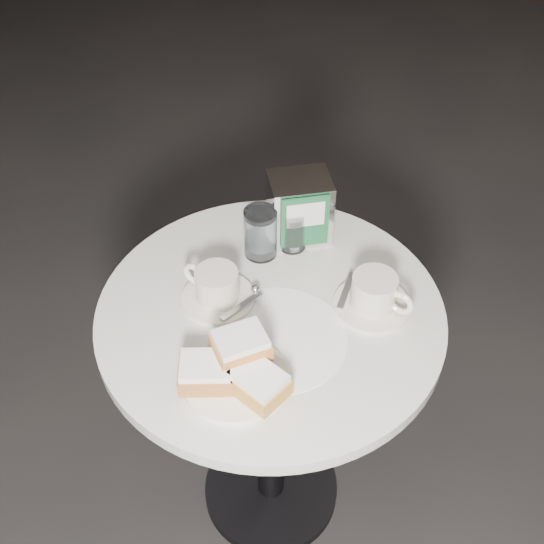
{
  "coord_description": "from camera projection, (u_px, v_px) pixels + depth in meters",
  "views": [
    {
      "loc": [
        0.15,
        -0.91,
        1.75
      ],
      "look_at": [
        0.0,
        0.02,
        0.83
      ],
      "focal_mm": 45.0,
      "sensor_mm": 36.0,
      "label": 1
    }
  ],
  "objects": [
    {
      "name": "napkin_dispenser",
      "position": [
        300.0,
        208.0,
        1.47
      ],
      "size": [
        0.16,
        0.14,
        0.15
      ],
      "rotation": [
        0.0,
        0.0,
        0.34
      ],
      "color": "silver",
      "rests_on": "cafe_table"
    },
    {
      "name": "water_glass_right",
      "position": [
        293.0,
        229.0,
        1.47
      ],
      "size": [
        0.07,
        0.07,
        0.1
      ],
      "rotation": [
        0.0,
        0.0,
        -0.16
      ],
      "color": "white",
      "rests_on": "cafe_table"
    },
    {
      "name": "water_glass_left",
      "position": [
        260.0,
        233.0,
        1.44
      ],
      "size": [
        0.09,
        0.09,
        0.11
      ],
      "rotation": [
        0.0,
        0.0,
        0.31
      ],
      "color": "white",
      "rests_on": "cafe_table"
    },
    {
      "name": "ground",
      "position": [
        271.0,
        491.0,
        1.88
      ],
      "size": [
        7.0,
        7.0,
        0.0
      ],
      "primitive_type": "plane",
      "color": "black",
      "rests_on": "ground"
    },
    {
      "name": "beignet_plate",
      "position": [
        235.0,
        371.0,
        1.21
      ],
      "size": [
        0.22,
        0.22,
        0.09
      ],
      "rotation": [
        0.0,
        0.0,
        -0.14
      ],
      "color": "white",
      "rests_on": "cafe_table"
    },
    {
      "name": "cafe_table",
      "position": [
        271.0,
        370.0,
        1.5
      ],
      "size": [
        0.7,
        0.7,
        0.74
      ],
      "color": "black",
      "rests_on": "ground"
    },
    {
      "name": "coffee_cup_left",
      "position": [
        217.0,
        288.0,
        1.36
      ],
      "size": [
        0.19,
        0.19,
        0.08
      ],
      "rotation": [
        0.0,
        0.0,
        -0.4
      ],
      "color": "silver",
      "rests_on": "cafe_table"
    },
    {
      "name": "coffee_cup_right",
      "position": [
        374.0,
        295.0,
        1.34
      ],
      "size": [
        0.2,
        0.2,
        0.08
      ],
      "rotation": [
        0.0,
        0.0,
        -0.43
      ],
      "color": "silver",
      "rests_on": "cafe_table"
    },
    {
      "name": "sugar_spill",
      "position": [
        277.0,
        338.0,
        1.31
      ],
      "size": [
        0.29,
        0.29,
        0.0
      ],
      "primitive_type": "cylinder",
      "rotation": [
        0.0,
        0.0,
        0.08
      ],
      "color": "white",
      "rests_on": "cafe_table"
    }
  ]
}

